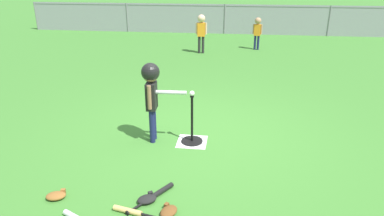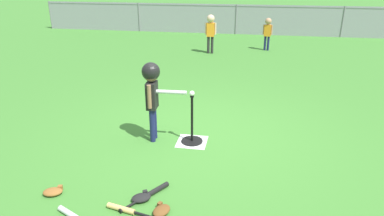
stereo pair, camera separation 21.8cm
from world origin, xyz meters
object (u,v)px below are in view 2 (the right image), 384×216
baseball_on_tee (192,93)px  spare_bat_wood (127,210)px  glove_near_bats (53,192)px  glove_tossed_aside (161,210)px  fielder_deep_right (211,29)px  spare_bat_silver (72,215)px  batting_tee (192,135)px  batter_child (152,86)px  fielder_near_right (268,30)px  spare_bat_black (152,193)px  glove_by_plate (141,198)px

baseball_on_tee → spare_bat_wood: (-0.41, -1.72, -0.75)m
glove_near_bats → glove_tossed_aside: same height
fielder_deep_right → spare_bat_wood: 7.64m
fielder_deep_right → spare_bat_silver: fielder_deep_right is taller
batting_tee → baseball_on_tee: baseball_on_tee is taller
batter_child → fielder_deep_right: 5.92m
baseball_on_tee → glove_near_bats: (-1.35, -1.56, -0.74)m
fielder_near_right → spare_bat_silver: size_ratio=1.80×
glove_near_bats → spare_bat_silver: bearing=-39.1°
fielder_near_right → spare_bat_wood: fielder_near_right is taller
batting_tee → fielder_near_right: (1.25, 6.62, 0.53)m
spare_bat_black → glove_by_plate: (-0.09, -0.11, 0.01)m
batting_tee → spare_bat_wood: batting_tee is taller
spare_bat_black → spare_bat_silver: bearing=-143.5°
spare_bat_silver → glove_tossed_aside: 0.93m
spare_bat_wood → spare_bat_black: same height
spare_bat_wood → batting_tee: bearing=76.7°
spare_bat_silver → baseball_on_tee: bearing=63.7°
batter_child → spare_bat_silver: 2.08m
fielder_deep_right → glove_by_plate: size_ratio=4.30×
batter_child → spare_bat_silver: batter_child is taller
spare_bat_silver → spare_bat_black: size_ratio=0.93×
baseball_on_tee → fielder_deep_right: 5.91m
batter_child → spare_bat_wood: bearing=-84.1°
batting_tee → fielder_near_right: bearing=79.3°
baseball_on_tee → glove_by_plate: 1.69m
baseball_on_tee → spare_bat_wood: 1.91m
spare_bat_wood → batter_child: bearing=95.9°
glove_by_plate → glove_tossed_aside: size_ratio=1.03×
baseball_on_tee → fielder_near_right: (1.25, 6.62, -0.12)m
fielder_deep_right → glove_tossed_aside: 7.60m
fielder_deep_right → glove_tossed_aside: (0.43, -7.56, -0.72)m
baseball_on_tee → spare_bat_wood: size_ratio=0.11×
spare_bat_black → glove_tossed_aside: bearing=-57.0°
baseball_on_tee → batter_child: bearing=-177.9°
fielder_near_right → glove_near_bats: bearing=-107.7°
glove_near_bats → baseball_on_tee: bearing=49.0°
fielder_near_right → batting_tee: bearing=-100.7°
batter_child → fielder_deep_right: batter_child is taller
spare_bat_silver → glove_by_plate: (0.62, 0.41, 0.01)m
fielder_near_right → spare_bat_black: 8.15m
fielder_near_right → glove_tossed_aside: bearing=-98.8°
baseball_on_tee → spare_bat_wood: baseball_on_tee is taller
batter_child → glove_near_bats: batter_child is taller
spare_bat_black → glove_tossed_aside: 0.35m
glove_near_bats → glove_tossed_aside: (1.31, -0.10, 0.00)m
batting_tee → baseball_on_tee: size_ratio=9.98×
baseball_on_tee → glove_by_plate: size_ratio=0.27×
glove_by_plate → glove_near_bats: bearing=-176.1°
glove_near_bats → fielder_near_right: bearing=72.3°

